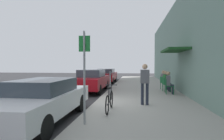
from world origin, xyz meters
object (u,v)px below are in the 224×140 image
(parking_meter, at_px, (110,81))
(street_sign, at_px, (84,70))
(parked_car_2, at_px, (106,75))
(parked_car_1, at_px, (91,80))
(pedestrian_standing, at_px, (145,81))
(bicycle_0, at_px, (110,101))
(parked_car_0, at_px, (42,99))
(cafe_chair_2, at_px, (163,82))
(cafe_chair_0, at_px, (168,85))
(seated_patron_2, at_px, (164,79))
(seated_patron_1, at_px, (167,80))
(cafe_chair_1, at_px, (166,84))
(seated_patron_0, at_px, (169,82))

(parking_meter, distance_m, street_sign, 4.87)
(parked_car_2, relative_size, parking_meter, 3.33)
(parked_car_1, bearing_deg, pedestrian_standing, -51.33)
(parking_meter, height_order, bicycle_0, parking_meter)
(parked_car_0, height_order, cafe_chair_2, parked_car_0)
(street_sign, bearing_deg, cafe_chair_0, 59.98)
(cafe_chair_2, relative_size, seated_patron_2, 0.67)
(seated_patron_1, bearing_deg, parked_car_1, 176.95)
(parked_car_2, xyz_separation_m, bicycle_0, (1.99, -11.25, -0.25))
(parked_car_1, relative_size, cafe_chair_1, 5.06)
(parked_car_0, relative_size, cafe_chair_2, 5.06)
(cafe_chair_2, bearing_deg, cafe_chair_0, -90.08)
(bicycle_0, height_order, pedestrian_standing, pedestrian_standing)
(seated_patron_0, height_order, seated_patron_2, same)
(seated_patron_0, bearing_deg, seated_patron_1, 89.98)
(seated_patron_0, bearing_deg, cafe_chair_0, 174.63)
(parked_car_1, height_order, street_sign, street_sign)
(seated_patron_0, relative_size, seated_patron_1, 1.00)
(cafe_chair_1, xyz_separation_m, seated_patron_1, (0.06, 0.01, 0.19))
(seated_patron_0, xyz_separation_m, cafe_chair_1, (-0.06, 0.89, -0.19))
(parking_meter, xyz_separation_m, seated_patron_0, (3.27, 0.82, -0.07))
(cafe_chair_0, bearing_deg, cafe_chair_2, 89.92)
(parked_car_0, xyz_separation_m, seated_patron_2, (4.82, 7.00, 0.12))
(cafe_chair_0, distance_m, pedestrian_standing, 3.35)
(parked_car_2, xyz_separation_m, street_sign, (1.50, -12.77, 0.91))
(parked_car_0, xyz_separation_m, parking_meter, (1.55, 4.38, 0.19))
(parked_car_2, distance_m, cafe_chair_2, 7.17)
(street_sign, distance_m, bicycle_0, 1.97)
(street_sign, height_order, seated_patron_2, street_sign)
(cafe_chair_1, bearing_deg, seated_patron_1, 11.31)
(parked_car_0, relative_size, pedestrian_standing, 2.59)
(cafe_chair_0, relative_size, pedestrian_standing, 0.51)
(cafe_chair_0, distance_m, seated_patron_2, 1.80)
(parking_meter, height_order, cafe_chair_2, parking_meter)
(seated_patron_0, distance_m, cafe_chair_1, 0.91)
(seated_patron_0, bearing_deg, parked_car_1, 166.50)
(seated_patron_1, bearing_deg, cafe_chair_1, -168.69)
(parked_car_2, relative_size, street_sign, 1.69)
(seated_patron_0, bearing_deg, street_sign, -120.50)
(seated_patron_2, bearing_deg, bicycle_0, -115.59)
(cafe_chair_2, relative_size, pedestrian_standing, 0.51)
(bicycle_0, xyz_separation_m, cafe_chair_2, (2.78, 5.90, 0.14))
(parked_car_1, xyz_separation_m, parked_car_2, (-0.00, 5.98, -0.03))
(parking_meter, height_order, cafe_chair_0, parking_meter)
(bicycle_0, xyz_separation_m, seated_patron_1, (2.84, 5.02, 0.34))
(parked_car_0, xyz_separation_m, bicycle_0, (1.99, 1.08, -0.22))
(seated_patron_0, xyz_separation_m, seated_patron_1, (0.00, 0.90, 0.00))
(cafe_chair_0, bearing_deg, cafe_chair_1, 89.92)
(street_sign, distance_m, seated_patron_0, 6.60)
(parked_car_2, bearing_deg, cafe_chair_2, -48.32)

